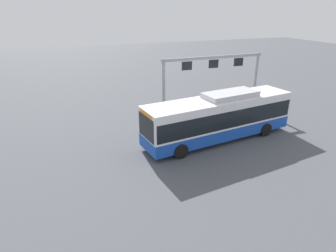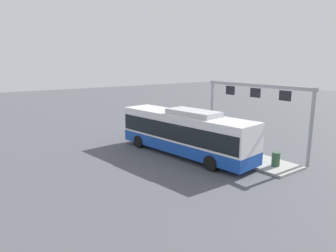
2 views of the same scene
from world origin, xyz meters
TOP-DOWN VIEW (x-y plane):
  - ground_plane at (0.00, 0.00)m, footprint 120.00×120.00m
  - platform_curb at (-2.09, -2.99)m, footprint 10.00×2.80m
  - bus_main at (-0.01, -0.00)m, footprint 11.61×3.87m
  - person_boarding at (3.65, -3.57)m, footprint 0.45×0.59m
  - person_waiting_near at (4.36, -2.44)m, footprint 0.44×0.58m
  - person_waiting_mid at (2.82, -3.08)m, footprint 0.49×0.60m
  - platform_sign_gantry at (-2.23, -5.05)m, footprint 9.52×0.24m
  - trash_bin at (-5.76, -2.96)m, footprint 0.52×0.52m

SIDE VIEW (x-z plane):
  - ground_plane at x=0.00m, z-range 0.00..0.00m
  - platform_curb at x=-2.09m, z-range 0.00..0.16m
  - trash_bin at x=-5.76m, z-range 0.16..1.06m
  - person_boarding at x=3.65m, z-range 0.06..1.73m
  - person_waiting_near at x=4.36m, z-range 0.06..1.73m
  - person_waiting_mid at x=2.82m, z-range 0.22..1.89m
  - bus_main at x=-0.01m, z-range 0.08..3.54m
  - platform_sign_gantry at x=-2.23m, z-range 1.17..6.37m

